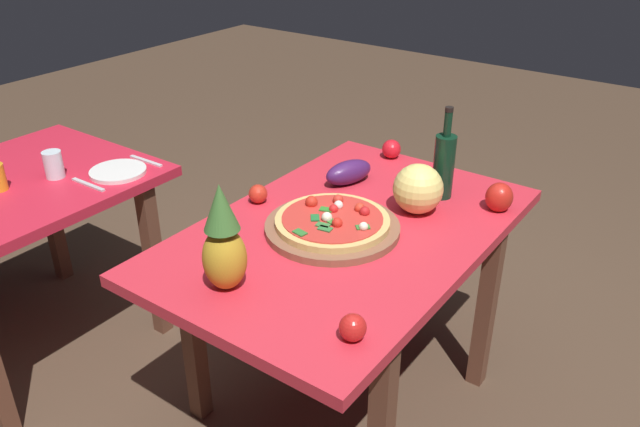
{
  "coord_description": "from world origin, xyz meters",
  "views": [
    {
      "loc": [
        -1.55,
        -1.01,
        1.78
      ],
      "look_at": [
        -0.05,
        0.08,
        0.8
      ],
      "focal_mm": 35.72,
      "sensor_mm": 36.0,
      "label": 1
    }
  ],
  "objects_px": {
    "bell_pepper": "(499,197)",
    "dinner_plate": "(118,171)",
    "tomato_beside_pepper": "(258,194)",
    "melon": "(418,189)",
    "knife_utensil": "(146,161)",
    "tomato_at_corner": "(391,149)",
    "drinking_glass_water": "(54,164)",
    "pineapple_left": "(223,243)",
    "fork_utensil": "(88,185)",
    "wine_bottle": "(444,164)",
    "tomato_near_board": "(353,328)",
    "background_table": "(8,210)",
    "eggplant": "(349,172)",
    "pizza_board": "(332,228)",
    "pizza": "(333,220)",
    "display_table": "(346,250)"
  },
  "relations": [
    {
      "from": "melon",
      "to": "fork_utensil",
      "type": "height_order",
      "value": "melon"
    },
    {
      "from": "wine_bottle",
      "to": "dinner_plate",
      "type": "height_order",
      "value": "wine_bottle"
    },
    {
      "from": "drinking_glass_water",
      "to": "eggplant",
      "type": "bearing_deg",
      "value": -56.92
    },
    {
      "from": "background_table",
      "to": "eggplant",
      "type": "distance_m",
      "value": 1.33
    },
    {
      "from": "tomato_at_corner",
      "to": "tomato_beside_pepper",
      "type": "relative_size",
      "value": 1.15
    },
    {
      "from": "tomato_beside_pepper",
      "to": "dinner_plate",
      "type": "height_order",
      "value": "tomato_beside_pepper"
    },
    {
      "from": "eggplant",
      "to": "display_table",
      "type": "bearing_deg",
      "value": -147.38
    },
    {
      "from": "wine_bottle",
      "to": "bell_pepper",
      "type": "xyz_separation_m",
      "value": [
        0.02,
        -0.21,
        -0.08
      ]
    },
    {
      "from": "wine_bottle",
      "to": "tomato_beside_pepper",
      "type": "height_order",
      "value": "wine_bottle"
    },
    {
      "from": "pineapple_left",
      "to": "tomato_beside_pepper",
      "type": "height_order",
      "value": "pineapple_left"
    },
    {
      "from": "drinking_glass_water",
      "to": "knife_utensil",
      "type": "distance_m",
      "value": 0.35
    },
    {
      "from": "melon",
      "to": "fork_utensil",
      "type": "relative_size",
      "value": 0.97
    },
    {
      "from": "pizza_board",
      "to": "bell_pepper",
      "type": "distance_m",
      "value": 0.61
    },
    {
      "from": "display_table",
      "to": "drinking_glass_water",
      "type": "distance_m",
      "value": 1.2
    },
    {
      "from": "melon",
      "to": "fork_utensil",
      "type": "xyz_separation_m",
      "value": [
        -0.54,
        1.11,
        -0.08
      ]
    },
    {
      "from": "eggplant",
      "to": "drinking_glass_water",
      "type": "distance_m",
      "value": 1.14
    },
    {
      "from": "drinking_glass_water",
      "to": "knife_utensil",
      "type": "relative_size",
      "value": 0.59
    },
    {
      "from": "eggplant",
      "to": "drinking_glass_water",
      "type": "xyz_separation_m",
      "value": [
        -0.62,
        0.96,
        0.01
      ]
    },
    {
      "from": "background_table",
      "to": "knife_utensil",
      "type": "bearing_deg",
      "value": -29.59
    },
    {
      "from": "melon",
      "to": "knife_utensil",
      "type": "distance_m",
      "value": 1.14
    },
    {
      "from": "tomato_at_corner",
      "to": "drinking_glass_water",
      "type": "relative_size",
      "value": 0.74
    },
    {
      "from": "pizza_board",
      "to": "melon",
      "type": "distance_m",
      "value": 0.34
    },
    {
      "from": "pizza",
      "to": "pineapple_left",
      "type": "relative_size",
      "value": 1.17
    },
    {
      "from": "melon",
      "to": "tomato_near_board",
      "type": "xyz_separation_m",
      "value": [
        -0.71,
        -0.2,
        -0.05
      ]
    },
    {
      "from": "pizza_board",
      "to": "fork_utensil",
      "type": "relative_size",
      "value": 2.49
    },
    {
      "from": "bell_pepper",
      "to": "drinking_glass_water",
      "type": "bearing_deg",
      "value": 116.45
    },
    {
      "from": "pineapple_left",
      "to": "tomato_beside_pepper",
      "type": "relative_size",
      "value": 4.76
    },
    {
      "from": "display_table",
      "to": "bell_pepper",
      "type": "distance_m",
      "value": 0.57
    },
    {
      "from": "pizza",
      "to": "pizza_board",
      "type": "bearing_deg",
      "value": -171.48
    },
    {
      "from": "background_table",
      "to": "bell_pepper",
      "type": "height_order",
      "value": "bell_pepper"
    },
    {
      "from": "melon",
      "to": "tomato_at_corner",
      "type": "height_order",
      "value": "melon"
    },
    {
      "from": "pizza_board",
      "to": "wine_bottle",
      "type": "distance_m",
      "value": 0.49
    },
    {
      "from": "pineapple_left",
      "to": "dinner_plate",
      "type": "bearing_deg",
      "value": 69.96
    },
    {
      "from": "pineapple_left",
      "to": "bell_pepper",
      "type": "height_order",
      "value": "pineapple_left"
    },
    {
      "from": "drinking_glass_water",
      "to": "tomato_at_corner",
      "type": "bearing_deg",
      "value": -45.92
    },
    {
      "from": "bell_pepper",
      "to": "dinner_plate",
      "type": "bearing_deg",
      "value": 113.58
    },
    {
      "from": "bell_pepper",
      "to": "tomato_beside_pepper",
      "type": "bearing_deg",
      "value": 122.07
    },
    {
      "from": "display_table",
      "to": "fork_utensil",
      "type": "xyz_separation_m",
      "value": [
        -0.3,
        0.98,
        0.09
      ]
    },
    {
      "from": "melon",
      "to": "tomato_near_board",
      "type": "distance_m",
      "value": 0.74
    },
    {
      "from": "pineapple_left",
      "to": "fork_utensil",
      "type": "relative_size",
      "value": 1.8
    },
    {
      "from": "tomato_beside_pepper",
      "to": "pizza",
      "type": "bearing_deg",
      "value": -92.18
    },
    {
      "from": "wine_bottle",
      "to": "eggplant",
      "type": "relative_size",
      "value": 1.7
    },
    {
      "from": "tomato_near_board",
      "to": "eggplant",
      "type": "bearing_deg",
      "value": 34.2
    },
    {
      "from": "background_table",
      "to": "knife_utensil",
      "type": "xyz_separation_m",
      "value": [
        0.47,
        -0.27,
        0.11
      ]
    },
    {
      "from": "fork_utensil",
      "to": "knife_utensil",
      "type": "relative_size",
      "value": 1.0
    },
    {
      "from": "fork_utensil",
      "to": "drinking_glass_water",
      "type": "bearing_deg",
      "value": 97.83
    },
    {
      "from": "eggplant",
      "to": "dinner_plate",
      "type": "bearing_deg",
      "value": 120.15
    },
    {
      "from": "tomato_beside_pepper",
      "to": "knife_utensil",
      "type": "height_order",
      "value": "tomato_beside_pepper"
    },
    {
      "from": "bell_pepper",
      "to": "tomato_at_corner",
      "type": "distance_m",
      "value": 0.57
    },
    {
      "from": "display_table",
      "to": "drinking_glass_water",
      "type": "height_order",
      "value": "drinking_glass_water"
    }
  ]
}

